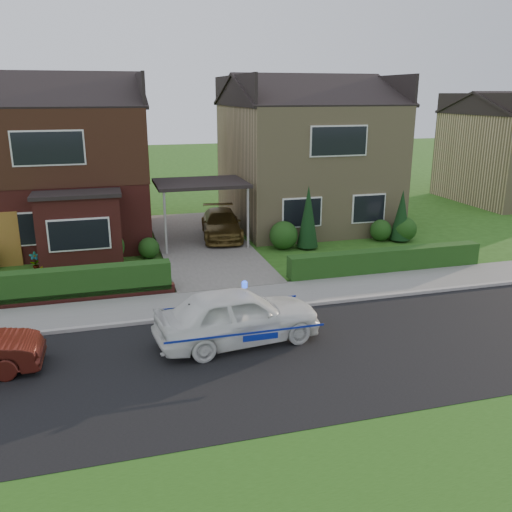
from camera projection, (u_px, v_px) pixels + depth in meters
name	position (u px, v px, depth m)	size (l,w,h in m)	color
ground	(281.00, 358.00, 13.48)	(120.00, 120.00, 0.00)	#265115
road	(281.00, 358.00, 13.48)	(60.00, 6.00, 0.02)	black
kerb	(249.00, 311.00, 16.28)	(60.00, 0.16, 0.12)	#9E9993
sidewalk	(241.00, 299.00, 17.25)	(60.00, 2.00, 0.10)	slate
grass_verge	(376.00, 496.00, 8.87)	(60.00, 4.00, 0.01)	#265115
driveway	(202.00, 243.00, 23.61)	(3.80, 12.00, 0.12)	#666059
house_left	(58.00, 153.00, 23.71)	(7.50, 9.53, 7.25)	maroon
house_right	(305.00, 150.00, 26.83)	(7.50, 8.06, 7.25)	tan
carport_link	(201.00, 184.00, 22.82)	(3.80, 3.00, 2.77)	black
dwarf_wall	(51.00, 300.00, 16.82)	(7.70, 0.25, 0.36)	maroon
hedge_left	(52.00, 303.00, 17.01)	(7.50, 0.55, 0.90)	#183A12
hedge_right	(385.00, 273.00, 19.91)	(7.50, 0.55, 0.80)	#183A12
shrub_left_mid	(107.00, 247.00, 20.83)	(1.32, 1.32, 1.32)	#183A12
shrub_left_near	(149.00, 248.00, 21.59)	(0.84, 0.84, 0.84)	#183A12
shrub_right_near	(284.00, 235.00, 22.80)	(1.20, 1.20, 1.20)	#183A12
shrub_right_mid	(381.00, 230.00, 24.12)	(0.96, 0.96, 0.96)	#183A12
shrub_right_far	(404.00, 229.00, 24.08)	(1.08, 1.08, 1.08)	#183A12
conifer_a	(308.00, 219.00, 22.68)	(0.90, 0.90, 2.60)	black
conifer_b	(401.00, 217.00, 23.87)	(0.90, 0.90, 2.20)	black
police_car	(238.00, 316.00, 14.17)	(4.01, 4.53, 1.65)	white
driveway_car	(221.00, 224.00, 24.26)	(1.68, 4.13, 1.20)	brown
potted_plant_a	(35.00, 262.00, 19.97)	(0.38, 0.26, 0.73)	gray
potted_plant_b	(39.00, 276.00, 18.46)	(0.38, 0.31, 0.69)	gray
potted_plant_c	(136.00, 279.00, 18.09)	(0.44, 0.44, 0.79)	gray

